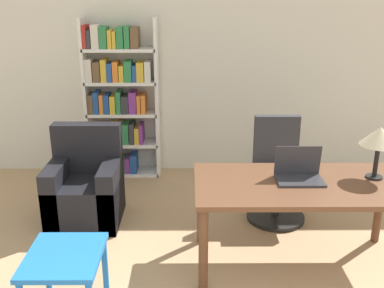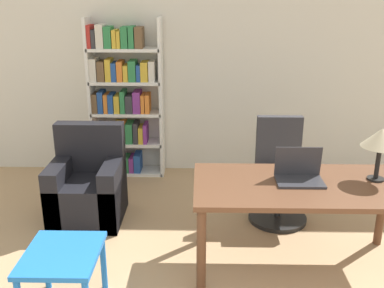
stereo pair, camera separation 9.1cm
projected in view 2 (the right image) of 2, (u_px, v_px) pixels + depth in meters
name	position (u px, v px, depth m)	size (l,w,h in m)	color
wall_back	(220.00, 62.00, 5.33)	(8.00, 0.06, 2.70)	silver
desk	(303.00, 194.00, 3.50)	(1.70, 0.84, 0.74)	brown
laptop	(299.00, 174.00, 3.51)	(0.36, 0.25, 0.26)	#2D2D33
table_lamp	(381.00, 139.00, 3.44)	(0.30, 0.30, 0.42)	black
office_chair	(279.00, 176.00, 4.38)	(0.57, 0.57, 1.01)	black
side_table_blue	(63.00, 262.00, 3.07)	(0.50, 0.58, 0.47)	blue
armchair	(88.00, 189.00, 4.41)	(0.67, 0.66, 0.92)	black
bookshelf	(122.00, 102.00, 5.32)	(0.86, 0.28, 1.88)	white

